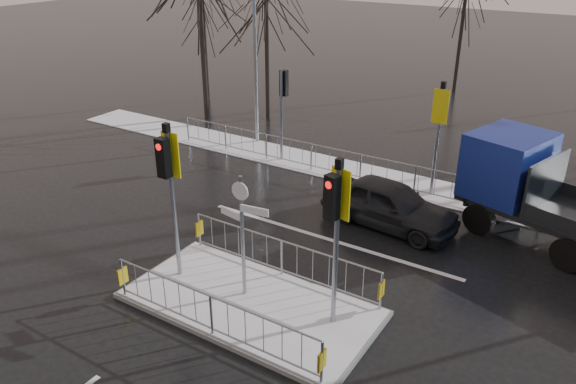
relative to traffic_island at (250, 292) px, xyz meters
The scene contains 11 objects.
ground 0.39m from the traffic_island, 42.90° to the right, with size 120.00×120.00×0.00m, color black.
snow_verge 8.60m from the traffic_island, 89.92° to the left, with size 30.00×2.00×0.04m, color white.
lane_markings 0.52m from the traffic_island, 88.07° to the right, with size 8.00×11.38×0.01m.
traffic_island is the anchor object (origin of this frame).
far_kerb_fixtures 8.11m from the traffic_island, 87.84° to the left, with size 18.00×0.65×3.83m.
car_far_lane 5.66m from the traffic_island, 78.30° to the left, with size 1.67×4.14×1.41m, color black.
flatbed_truck 8.67m from the traffic_island, 56.29° to the left, with size 6.59×3.94×2.88m.
tree_near_b 15.57m from the traffic_island, 122.60° to the left, with size 4.00×4.00×7.55m.
tree_near_c 18.84m from the traffic_island, 132.79° to the left, with size 3.50×3.50×6.61m.
tree_far_a 22.52m from the traffic_island, 95.17° to the left, with size 3.75×3.75×7.08m.
street_lamp_left 12.17m from the traffic_island, 124.07° to the left, with size 1.25×0.18×8.20m.
Camera 1 is at (6.60, -8.73, 8.05)m, focal length 35.00 mm.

